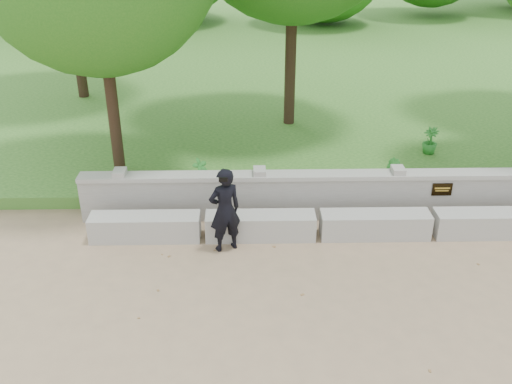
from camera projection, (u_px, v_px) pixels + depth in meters
ground at (468, 302)px, 8.37m from camera, size 80.00×80.00×0.00m
lawn at (333, 61)px, 20.80m from camera, size 40.00×22.00×0.25m
concrete_bench at (432, 224)px, 9.96m from camera, size 11.90×0.45×0.45m
parapet_wall at (422, 194)px, 10.48m from camera, size 12.50×0.35×0.90m
man_main at (225, 210)px, 9.34m from camera, size 0.64×0.60×1.49m
shrub_a at (201, 174)px, 10.98m from camera, size 0.40×0.40×0.64m
shrub_b at (392, 174)px, 11.06m from camera, size 0.33×0.38×0.59m
shrub_d at (430, 141)px, 12.61m from camera, size 0.45×0.45×0.59m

